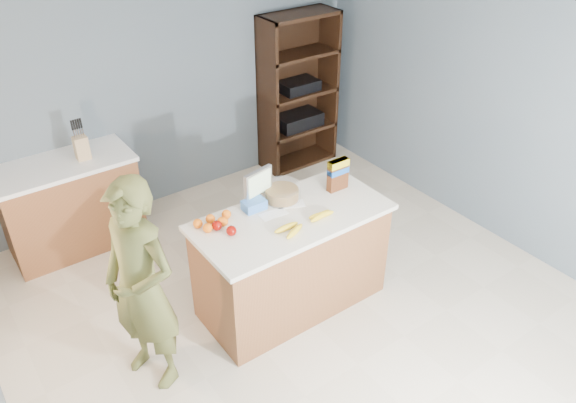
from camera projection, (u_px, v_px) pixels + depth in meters
floor at (313, 322)px, 4.64m from camera, size 4.50×5.00×0.02m
walls at (319, 143)px, 3.74m from camera, size 4.52×5.02×2.51m
counter_peninsula at (292, 264)px, 4.61m from camera, size 1.56×0.76×0.90m
back_cabinet at (71, 204)px, 5.30m from camera, size 1.24×0.62×0.90m
shelving_unit at (296, 94)px, 6.53m from camera, size 0.90×0.40×1.80m
person at (141, 288)px, 3.76m from camera, size 0.60×0.71×1.64m
knife_block at (81, 147)px, 5.06m from camera, size 0.12×0.10×0.31m
envelopes at (282, 209)px, 4.42m from camera, size 0.43×0.20×0.00m
bananas at (306, 222)px, 4.23m from camera, size 0.54×0.16×0.05m
apples at (224, 228)px, 4.14m from camera, size 0.13×0.20×0.08m
oranges at (215, 221)px, 4.22m from camera, size 0.31×0.17×0.07m
blue_carton at (254, 205)px, 4.40m from camera, size 0.18×0.12×0.08m
salad_bowl at (282, 193)px, 4.52m from camera, size 0.30×0.30×0.13m
tv at (258, 184)px, 4.44m from camera, size 0.28×0.12×0.28m
cereal_box at (338, 172)px, 4.59m from camera, size 0.18×0.07×0.27m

